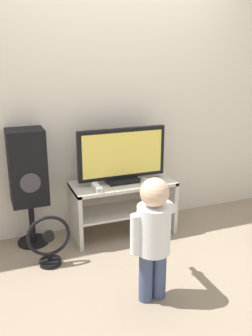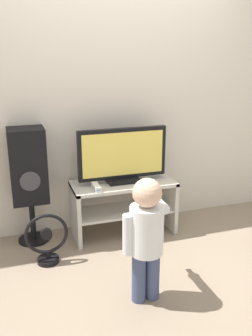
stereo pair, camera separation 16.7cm
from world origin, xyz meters
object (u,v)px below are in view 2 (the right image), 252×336
at_px(game_console, 96,187).
at_px(floor_fan, 47,241).
at_px(remote_primary, 148,181).
at_px(speaker_tower, 28,169).
at_px(television, 123,156).
at_px(child, 146,230).

relative_size(game_console, floor_fan, 0.40).
xyz_separation_m(remote_primary, speaker_tower, (-1.08, 0.18, 0.18)).
xyz_separation_m(television, speaker_tower, (-0.85, 0.09, -0.07)).
distance_m(remote_primary, child, 1.03).
bearing_deg(remote_primary, television, 158.54).
relative_size(child, floor_fan, 2.07).
height_order(remote_primary, speaker_tower, speaker_tower).
xyz_separation_m(television, child, (-0.16, -1.04, -0.23)).
relative_size(game_console, speaker_tower, 0.17).
bearing_deg(child, game_console, 97.85).
distance_m(child, floor_fan, 0.98).
xyz_separation_m(remote_primary, floor_fan, (-1.00, -0.25, -0.33)).
height_order(child, floor_fan, child).
xyz_separation_m(game_console, floor_fan, (-0.48, -0.22, -0.34)).
relative_size(television, game_console, 4.70).
xyz_separation_m(speaker_tower, floor_fan, (0.08, -0.43, -0.51)).
distance_m(speaker_tower, floor_fan, 0.67).
distance_m(remote_primary, speaker_tower, 1.10).
bearing_deg(television, remote_primary, -21.46).
distance_m(television, floor_fan, 1.02).
distance_m(game_console, speaker_tower, 0.62).
bearing_deg(game_console, remote_primary, 3.99).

